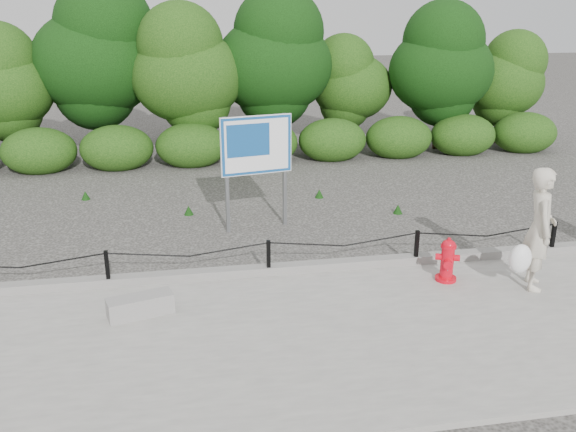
% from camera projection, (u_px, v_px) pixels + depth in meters
% --- Properties ---
extents(ground, '(90.00, 90.00, 0.00)m').
position_uv_depth(ground, '(269.00, 279.00, 9.88)').
color(ground, '#2D2B28').
rests_on(ground, ground).
extents(sidewalk, '(14.00, 4.00, 0.08)m').
position_uv_depth(sidewalk, '(291.00, 340.00, 8.00)').
color(sidewalk, gray).
rests_on(sidewalk, ground).
extents(curb, '(14.00, 0.22, 0.14)m').
position_uv_depth(curb, '(268.00, 270.00, 9.88)').
color(curb, slate).
rests_on(curb, sidewalk).
extents(chain_barrier, '(10.06, 0.06, 0.60)m').
position_uv_depth(chain_barrier, '(268.00, 253.00, 9.73)').
color(chain_barrier, black).
rests_on(chain_barrier, sidewalk).
extents(treeline, '(20.00, 3.73, 4.88)m').
position_uv_depth(treeline, '(215.00, 67.00, 17.35)').
color(treeline, black).
rests_on(treeline, ground).
extents(fire_hydrant, '(0.43, 0.43, 0.72)m').
position_uv_depth(fire_hydrant, '(447.00, 260.00, 9.55)').
color(fire_hydrant, red).
rests_on(fire_hydrant, sidewalk).
extents(pedestrian, '(0.86, 0.81, 1.90)m').
position_uv_depth(pedestrian, '(538.00, 231.00, 9.15)').
color(pedestrian, beige).
rests_on(pedestrian, sidewalk).
extents(concrete_block, '(0.96, 0.55, 0.29)m').
position_uv_depth(concrete_block, '(140.00, 306.00, 8.53)').
color(concrete_block, gray).
rests_on(concrete_block, sidewalk).
extents(advertising_sign, '(1.39, 0.37, 2.26)m').
position_uv_depth(advertising_sign, '(256.00, 150.00, 11.60)').
color(advertising_sign, slate).
rests_on(advertising_sign, ground).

